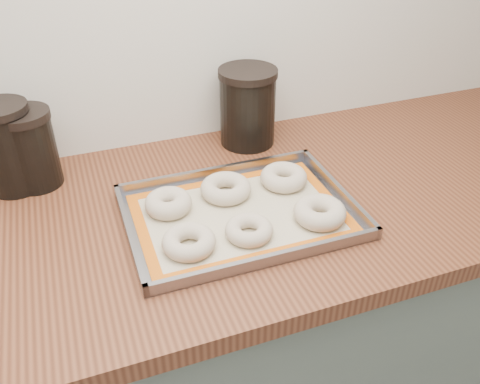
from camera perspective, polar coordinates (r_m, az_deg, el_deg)
name	(u,v)px	position (r m, az deg, el deg)	size (l,w,h in m)	color
cabinet	(173,365)	(1.38, -7.54, -18.67)	(3.00, 0.65, 0.86)	#5A6559
countertop	(157,226)	(1.06, -9.32, -3.75)	(3.06, 0.68, 0.04)	brown
baking_tray	(240,213)	(1.04, 0.00, -2.43)	(0.46, 0.33, 0.03)	gray
baking_mat	(240,214)	(1.04, 0.00, -2.52)	(0.42, 0.29, 0.00)	#C6B793
bagel_front_left	(189,242)	(0.95, -5.76, -5.59)	(0.10, 0.10, 0.03)	beige
bagel_front_mid	(249,230)	(0.97, 1.03, -4.29)	(0.09, 0.09, 0.03)	beige
bagel_front_right	(320,212)	(1.03, 8.95, -2.27)	(0.11, 0.11, 0.04)	beige
bagel_back_left	(168,203)	(1.05, -8.05, -1.24)	(0.10, 0.10, 0.04)	beige
bagel_back_mid	(226,188)	(1.09, -1.61, 0.41)	(0.11, 0.11, 0.04)	beige
bagel_back_right	(284,177)	(1.13, 4.93, 1.66)	(0.10, 0.10, 0.04)	beige
canister_left	(8,147)	(1.19, -24.64, 4.59)	(0.12, 0.12, 0.20)	black
canister_mid	(30,149)	(1.19, -22.47, 4.52)	(0.11, 0.11, 0.18)	black
canister_right	(248,107)	(1.27, 0.85, 9.55)	(0.14, 0.14, 0.19)	black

